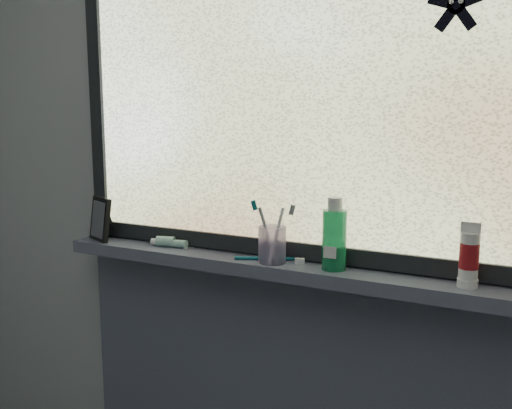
{
  "coord_description": "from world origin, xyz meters",
  "views": [
    {
      "loc": [
        0.63,
        -0.26,
        1.46
      ],
      "look_at": [
        -0.04,
        1.05,
        1.22
      ],
      "focal_mm": 40.0,
      "sensor_mm": 36.0,
      "label": 1
    }
  ],
  "objects_px": {
    "vanity_mirror": "(100,219)",
    "toothbrush_cup": "(272,245)",
    "mouthwash_bottle": "(334,234)",
    "cream_tube": "(469,253)"
  },
  "relations": [
    {
      "from": "cream_tube",
      "to": "vanity_mirror",
      "type": "bearing_deg",
      "value": -179.35
    },
    {
      "from": "toothbrush_cup",
      "to": "mouthwash_bottle",
      "type": "height_order",
      "value": "mouthwash_bottle"
    },
    {
      "from": "mouthwash_bottle",
      "to": "cream_tube",
      "type": "xyz_separation_m",
      "value": [
        0.36,
        -0.0,
        -0.01
      ]
    },
    {
      "from": "toothbrush_cup",
      "to": "cream_tube",
      "type": "relative_size",
      "value": 0.9
    },
    {
      "from": "vanity_mirror",
      "to": "cream_tube",
      "type": "relative_size",
      "value": 1.24
    },
    {
      "from": "vanity_mirror",
      "to": "mouthwash_bottle",
      "type": "xyz_separation_m",
      "value": [
        0.84,
        0.02,
        0.03
      ]
    },
    {
      "from": "vanity_mirror",
      "to": "toothbrush_cup",
      "type": "distance_m",
      "value": 0.66
    },
    {
      "from": "vanity_mirror",
      "to": "mouthwash_bottle",
      "type": "bearing_deg",
      "value": 24.86
    },
    {
      "from": "mouthwash_bottle",
      "to": "cream_tube",
      "type": "relative_size",
      "value": 1.42
    },
    {
      "from": "toothbrush_cup",
      "to": "mouthwash_bottle",
      "type": "bearing_deg",
      "value": 3.77
    }
  ]
}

